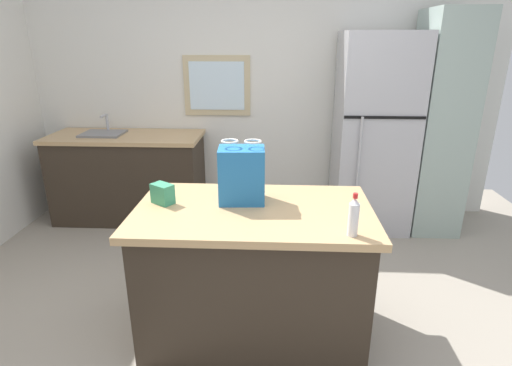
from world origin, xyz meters
TOP-DOWN VIEW (x-y plane):
  - ground at (0.00, 0.00)m, footprint 5.78×5.78m
  - back_wall at (-0.01, 2.22)m, footprint 4.82×0.13m
  - kitchen_island at (0.03, 0.10)m, footprint 1.38×0.82m
  - refrigerator at (1.09, 1.81)m, footprint 0.71×0.70m
  - tall_cabinet at (1.69, 1.81)m, footprint 0.45×0.63m
  - sink_counter at (-1.36, 1.84)m, footprint 1.51×0.64m
  - shopping_bag at (-0.04, 0.21)m, footprint 0.28×0.21m
  - small_box at (-0.51, 0.16)m, footprint 0.15×0.14m
  - bottle at (0.55, -0.21)m, footprint 0.05×0.05m

SIDE VIEW (x-z plane):
  - ground at x=0.00m, z-range 0.00..0.00m
  - kitchen_island at x=0.03m, z-range 0.00..0.87m
  - sink_counter at x=-1.36m, z-range -0.08..1.00m
  - small_box at x=-0.51m, z-range 0.87..0.99m
  - refrigerator at x=1.09m, z-range 0.00..1.86m
  - bottle at x=0.55m, z-range 0.85..1.08m
  - tall_cabinet at x=1.69m, z-range 0.00..2.05m
  - shopping_bag at x=-0.04m, z-range 0.85..1.22m
  - back_wall at x=-0.01m, z-range 0.00..2.72m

